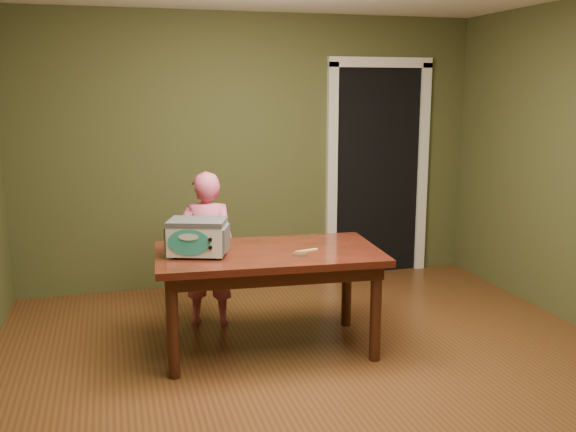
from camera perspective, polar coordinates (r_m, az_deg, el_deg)
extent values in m
plane|color=brown|center=(4.25, 4.66, -15.22)|extent=(5.00, 5.00, 0.00)
cube|color=#414625|center=(6.24, -3.13, 5.78)|extent=(4.50, 0.02, 2.60)
cube|color=black|center=(6.94, 6.91, 4.19)|extent=(0.90, 0.60, 2.10)
cube|color=black|center=(6.65, 7.94, 3.86)|extent=(0.90, 0.02, 2.10)
cube|color=white|center=(6.46, 3.91, 3.72)|extent=(0.10, 0.06, 2.20)
cube|color=white|center=(6.85, 11.84, 3.94)|extent=(0.10, 0.06, 2.20)
cube|color=white|center=(6.59, 8.26, 13.37)|extent=(1.10, 0.06, 0.10)
cube|color=black|center=(4.62, -1.76, -3.38)|extent=(1.66, 1.01, 0.05)
cube|color=#38190E|center=(4.64, -1.76, -4.28)|extent=(1.53, 0.88, 0.10)
cylinder|color=#38190E|center=(4.34, -10.19, -9.74)|extent=(0.08, 0.08, 0.70)
cylinder|color=#38190E|center=(5.00, -10.43, -6.91)|extent=(0.08, 0.08, 0.70)
cylinder|color=#38190E|center=(4.58, 7.79, -8.53)|extent=(0.08, 0.08, 0.70)
cylinder|color=#38190E|center=(5.21, 5.24, -6.02)|extent=(0.08, 0.08, 0.70)
cylinder|color=#4C4F54|center=(4.46, -10.25, -3.66)|extent=(0.03, 0.03, 0.02)
cylinder|color=#4C4F54|center=(4.65, -9.65, -3.02)|extent=(0.03, 0.03, 0.02)
cylinder|color=#4C4F54|center=(4.40, -6.24, -3.76)|extent=(0.03, 0.03, 0.02)
cylinder|color=#4C4F54|center=(4.59, -5.81, -3.10)|extent=(0.03, 0.03, 0.02)
cube|color=white|center=(4.50, -8.03, -1.95)|extent=(0.45, 0.38, 0.22)
cube|color=#4C4F54|center=(4.47, -8.07, -0.52)|extent=(0.46, 0.39, 0.03)
cube|color=#4C4F54|center=(4.54, -10.50, -1.90)|extent=(0.10, 0.24, 0.17)
cube|color=#4C4F54|center=(4.46, -5.53, -2.00)|extent=(0.10, 0.24, 0.17)
ellipsoid|color=teal|center=(4.37, -8.82, -2.36)|extent=(0.28, 0.10, 0.18)
cylinder|color=black|center=(4.33, -6.93, -2.10)|extent=(0.03, 0.02, 0.03)
cylinder|color=black|center=(4.34, -6.92, -2.80)|extent=(0.02, 0.02, 0.02)
cylinder|color=silver|center=(4.47, 1.08, -3.43)|extent=(0.10, 0.10, 0.02)
cylinder|color=#4D2B19|center=(4.46, 1.08, -3.35)|extent=(0.09, 0.09, 0.01)
cube|color=#F4DA6A|center=(4.60, 1.66, -3.08)|extent=(0.18, 0.07, 0.01)
imported|color=#DE5B82|center=(5.19, -7.18, -2.93)|extent=(0.53, 0.42, 1.26)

